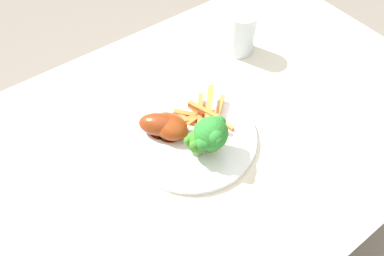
% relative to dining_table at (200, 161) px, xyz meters
% --- Properties ---
extents(ground_plane, '(6.00, 6.00, 0.00)m').
position_rel_dining_table_xyz_m(ground_plane, '(0.00, 0.00, -0.62)').
color(ground_plane, gray).
extents(dining_table, '(1.09, 0.68, 0.75)m').
position_rel_dining_table_xyz_m(dining_table, '(0.00, 0.00, 0.00)').
color(dining_table, silver).
rests_on(dining_table, ground_plane).
extents(dinner_plate, '(0.25, 0.25, 0.01)m').
position_rel_dining_table_xyz_m(dinner_plate, '(0.03, 0.01, 0.13)').
color(dinner_plate, white).
rests_on(dinner_plate, dining_table).
extents(broccoli_floret_front, '(0.07, 0.07, 0.08)m').
position_rel_dining_table_xyz_m(broccoli_floret_front, '(0.02, 0.06, 0.19)').
color(broccoli_floret_front, '#7FBE4A').
rests_on(broccoli_floret_front, dinner_plate).
extents(broccoli_floret_middle, '(0.04, 0.05, 0.06)m').
position_rel_dining_table_xyz_m(broccoli_floret_middle, '(0.04, 0.05, 0.17)').
color(broccoli_floret_middle, '#73A35F').
rests_on(broccoli_floret_middle, dinner_plate).
extents(broccoli_floret_back, '(0.05, 0.06, 0.07)m').
position_rel_dining_table_xyz_m(broccoli_floret_back, '(0.02, 0.06, 0.18)').
color(broccoli_floret_back, '#7EAD5E').
rests_on(broccoli_floret_back, dinner_plate).
extents(carrot_fries_pile, '(0.14, 0.11, 0.04)m').
position_rel_dining_table_xyz_m(carrot_fries_pile, '(-0.01, -0.01, 0.15)').
color(carrot_fries_pile, orange).
rests_on(carrot_fries_pile, dinner_plate).
extents(chicken_drumstick_near, '(0.08, 0.12, 0.04)m').
position_rel_dining_table_xyz_m(chicken_drumstick_near, '(0.06, -0.02, 0.15)').
color(chicken_drumstick_near, '#601E0A').
rests_on(chicken_drumstick_near, dinner_plate).
extents(chicken_drumstick_far, '(0.12, 0.11, 0.04)m').
position_rel_dining_table_xyz_m(chicken_drumstick_far, '(0.07, -0.03, 0.15)').
color(chicken_drumstick_far, '#591C0B').
rests_on(chicken_drumstick_far, dinner_plate).
extents(water_glass, '(0.07, 0.07, 0.10)m').
position_rel_dining_table_xyz_m(water_glass, '(-0.22, -0.14, 0.17)').
color(water_glass, silver).
rests_on(water_glass, dining_table).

